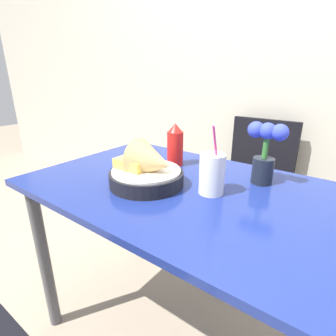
# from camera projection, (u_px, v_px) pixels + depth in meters

# --- Properties ---
(ground_plane) EXTENTS (12.00, 12.00, 0.00)m
(ground_plane) POSITION_uv_depth(u_px,v_px,m) (181.00, 334.00, 1.19)
(ground_plane) COLOR gray
(wall_window) EXTENTS (7.00, 0.06, 2.60)m
(wall_window) POSITION_uv_depth(u_px,v_px,m) (283.00, 40.00, 1.51)
(wall_window) COLOR #B7B2A3
(wall_window) RESTS_ON ground_plane
(dining_table) EXTENTS (1.15, 0.73, 0.74)m
(dining_table) POSITION_uv_depth(u_px,v_px,m) (184.00, 212.00, 0.98)
(dining_table) COLOR navy
(dining_table) RESTS_ON ground_plane
(chair_far_window) EXTENTS (0.40, 0.40, 0.86)m
(chair_far_window) POSITION_uv_depth(u_px,v_px,m) (255.00, 177.00, 1.63)
(chair_far_window) COLOR black
(chair_far_window) RESTS_ON ground_plane
(food_basket) EXTENTS (0.27, 0.27, 0.17)m
(food_basket) POSITION_uv_depth(u_px,v_px,m) (148.00, 170.00, 0.92)
(food_basket) COLOR black
(food_basket) RESTS_ON dining_table
(ketchup_bottle) EXTENTS (0.07, 0.07, 0.18)m
(ketchup_bottle) POSITION_uv_depth(u_px,v_px,m) (175.00, 145.00, 1.12)
(ketchup_bottle) COLOR red
(ketchup_bottle) RESTS_ON dining_table
(drink_cup) EXTENTS (0.08, 0.08, 0.23)m
(drink_cup) POSITION_uv_depth(u_px,v_px,m) (212.00, 175.00, 0.86)
(drink_cup) COLOR silver
(drink_cup) RESTS_ON dining_table
(flower_vase) EXTENTS (0.14, 0.07, 0.22)m
(flower_vase) POSITION_uv_depth(u_px,v_px,m) (265.00, 150.00, 0.92)
(flower_vase) COLOR black
(flower_vase) RESTS_ON dining_table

